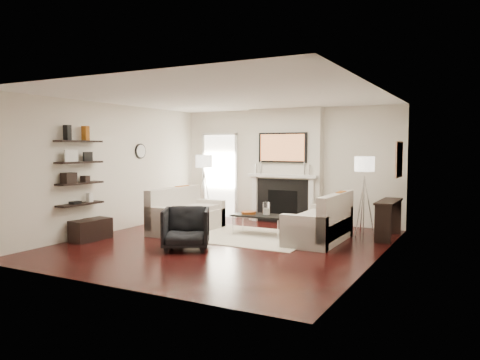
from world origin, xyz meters
The scene contains 71 objects.
room_envelope centered at (0.00, 0.00, 1.35)m, with size 6.00×6.00×6.00m.
chimney_breast centered at (0.00, 2.88, 1.35)m, with size 1.80×0.25×2.70m, color silver.
fireplace_surround centered at (0.00, 2.74, 0.52)m, with size 1.30×0.02×1.04m, color black.
firebox centered at (0.00, 2.73, 0.45)m, with size 0.75×0.02×0.65m, color black.
mantel_pilaster_l centered at (-0.72, 2.71, 0.55)m, with size 0.12×0.08×1.10m, color white.
mantel_pilaster_r centered at (0.72, 2.71, 0.55)m, with size 0.12×0.08×1.10m, color white.
mantel_shelf centered at (0.00, 2.69, 1.12)m, with size 1.70×0.18×0.07m, color white.
tv_body centered at (0.00, 2.71, 1.78)m, with size 1.20×0.06×0.70m, color black.
tv_screen centered at (0.00, 2.68, 1.78)m, with size 1.10×0.01×0.62m, color #BF723F.
candlestick_l_tall centered at (-0.55, 2.70, 1.30)m, with size 0.04×0.04×0.30m, color silver.
candlestick_l_short centered at (-0.68, 2.70, 1.27)m, with size 0.04×0.04×0.24m, color silver.
candlestick_r_tall centered at (0.55, 2.70, 1.30)m, with size 0.04×0.04×0.30m, color silver.
candlestick_r_short centered at (0.68, 2.70, 1.27)m, with size 0.04×0.04×0.24m, color silver.
hallway_panel centered at (-1.85, 2.98, 1.05)m, with size 0.90×0.02×2.10m, color white.
door_trim_l centered at (-2.33, 2.96, 1.05)m, with size 0.06×0.06×2.16m, color white.
door_trim_r centered at (-1.37, 2.96, 1.05)m, with size 0.06×0.06×2.16m, color white.
door_trim_top centered at (-1.85, 2.96, 2.13)m, with size 1.02×0.06×0.06m, color white.
rug centered at (0.06, 0.83, 0.01)m, with size 2.60×2.00×0.01m, color beige.
loveseat_left_base centered at (-1.35, 0.75, 0.21)m, with size 0.85×1.80×0.42m, color beige.
loveseat_left_back centered at (-1.69, 0.75, 0.53)m, with size 0.18×1.80×0.80m, color beige.
loveseat_left_arm_n centered at (-1.35, -0.06, 0.30)m, with size 0.85×0.18×0.60m, color beige.
loveseat_left_arm_s centered at (-1.35, 1.56, 0.30)m, with size 0.85×0.18×0.60m, color beige.
loveseat_left_cushion centered at (-1.30, 0.75, 0.47)m, with size 0.63×1.44×0.10m, color beige.
pillow_left_orange centered at (-1.69, 1.05, 0.73)m, with size 0.10×0.42×0.42m, color #9B5113.
pillow_left_charcoal centered at (-1.69, 0.45, 0.72)m, with size 0.10×0.40×0.40m, color black.
loveseat_right_base centered at (1.46, 1.05, 0.21)m, with size 0.85×1.80×0.42m, color beige.
loveseat_right_back centered at (1.79, 1.05, 0.53)m, with size 0.18×1.80×0.80m, color beige.
loveseat_right_arm_n centered at (1.46, 0.24, 0.30)m, with size 0.85×0.18×0.60m, color beige.
loveseat_right_arm_s centered at (1.46, 1.86, 0.30)m, with size 0.85×0.18×0.60m, color beige.
loveseat_right_cushion centered at (1.41, 1.05, 0.47)m, with size 0.63×1.44×0.10m, color beige.
pillow_right_orange centered at (1.79, 1.35, 0.73)m, with size 0.10×0.42×0.42m, color #9B5113.
pillow_right_charcoal centered at (1.79, 0.75, 0.72)m, with size 0.10×0.40×0.40m, color black.
coffee_table centered at (0.19, 1.09, 0.40)m, with size 1.10×0.55×0.04m, color black.
coffee_leg_nw centered at (-0.31, 0.87, 0.19)m, with size 0.02×0.02×0.38m, color silver.
coffee_leg_ne centered at (0.69, 0.87, 0.19)m, with size 0.02×0.02×0.38m, color silver.
coffee_leg_sw centered at (-0.31, 1.31, 0.19)m, with size 0.02×0.02×0.38m, color silver.
coffee_leg_se centered at (0.69, 1.31, 0.19)m, with size 0.02×0.02×0.38m, color silver.
hurricane_glass centered at (0.34, 1.09, 0.56)m, with size 0.15×0.15×0.25m, color white.
hurricane_candle centered at (0.34, 1.09, 0.50)m, with size 0.09×0.09×0.14m, color white.
copper_bowl centered at (-0.06, 1.09, 0.45)m, with size 0.30×0.30×0.05m, color #AA511C.
armchair centered at (-0.38, -0.71, 0.40)m, with size 0.78×0.73×0.81m, color black.
lamp_left_post centered at (-1.85, 2.21, 0.60)m, with size 0.02×0.02×1.20m, color silver.
lamp_left_shade centered at (-1.85, 2.21, 1.45)m, with size 0.40×0.40×0.30m, color white.
lamp_left_leg_a centered at (-1.74, 2.21, 0.60)m, with size 0.02×0.02×1.25m, color silver.
lamp_left_leg_b centered at (-1.91, 2.30, 0.60)m, with size 0.02×0.02×1.25m, color silver.
lamp_left_leg_c centered at (-1.91, 2.11, 0.60)m, with size 0.02×0.02×1.25m, color silver.
lamp_right_post centered at (2.05, 2.12, 0.60)m, with size 0.02×0.02×1.20m, color silver.
lamp_right_shade centered at (2.05, 2.12, 1.45)m, with size 0.40×0.40×0.30m, color white.
lamp_right_leg_a centered at (2.16, 2.12, 0.60)m, with size 0.02×0.02×1.25m, color silver.
lamp_right_leg_b centered at (2.00, 2.21, 0.60)m, with size 0.02×0.02×1.25m, color silver.
lamp_right_leg_c centered at (1.99, 2.02, 0.60)m, with size 0.02×0.02×1.25m, color silver.
console_top centered at (2.57, 1.97, 0.73)m, with size 0.35×1.20×0.04m, color black.
console_leg_n centered at (2.57, 1.42, 0.35)m, with size 0.30×0.04×0.71m, color black.
console_leg_s centered at (2.57, 2.52, 0.35)m, with size 0.30×0.04×0.71m, color black.
wall_art centered at (2.73, 2.05, 1.55)m, with size 0.03×0.70×0.70m, color tan.
shelf_bottom centered at (-2.62, -1.00, 0.70)m, with size 0.25×1.00×0.04m, color black.
shelf_lower centered at (-2.62, -1.00, 1.10)m, with size 0.25×1.00×0.04m, color black.
shelf_upper centered at (-2.62, -1.00, 1.50)m, with size 0.25×1.00×0.04m, color black.
shelf_top centered at (-2.62, -1.00, 1.90)m, with size 0.25×1.00×0.04m, color black.
decor_magfile_a centered at (-2.62, -1.27, 2.06)m, with size 0.12×0.10×0.28m, color black.
decor_magfile_b centered at (-2.62, -0.83, 2.06)m, with size 0.12×0.10×0.28m, color #9B5113.
decor_frame_a centered at (-2.62, -1.20, 1.63)m, with size 0.04×0.30×0.22m, color white.
decor_frame_b centered at (-2.62, -0.78, 1.61)m, with size 0.04×0.22×0.18m, color black.
decor_wine_rack centered at (-2.62, -1.26, 1.22)m, with size 0.18×0.25×0.20m, color black.
decor_box_small centered at (-2.62, -0.86, 1.18)m, with size 0.15×0.12×0.12m, color black.
decor_books centered at (-2.62, -1.12, 0.74)m, with size 0.14×0.20×0.05m, color black.
decor_box_tall centered at (-2.62, -0.76, 0.81)m, with size 0.10×0.10×0.18m, color white.
clock_rim centered at (-2.73, 0.90, 1.70)m, with size 0.34×0.34×0.04m, color black.
clock_face centered at (-2.71, 0.90, 1.70)m, with size 0.29×0.29×0.01m, color white.
ottoman_near centered at (-2.47, -0.70, 0.20)m, with size 0.40×0.40×0.40m, color black.
ottoman_far centered at (-2.47, -1.09, 0.20)m, with size 0.40×0.40×0.40m, color black.
Camera 1 is at (4.27, -7.41, 1.79)m, focal length 35.00 mm.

